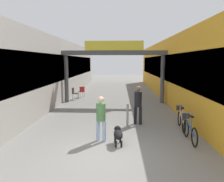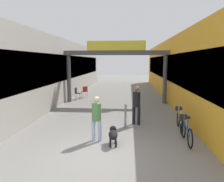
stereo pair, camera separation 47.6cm
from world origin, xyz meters
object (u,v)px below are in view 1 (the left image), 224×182
(bollard_post_metal, at_px, (127,115))
(bicycle_blue_nearest, at_px, (189,129))
(bicycle_silver_second, at_px, (181,119))
(cafe_chair_red_farther, at_px, (82,91))
(pedestrian_companion, at_px, (138,102))
(dog_on_leash, at_px, (118,134))
(cafe_chair_black_nearer, at_px, (74,93))
(pedestrian_with_dog, at_px, (101,116))

(bollard_post_metal, bearing_deg, bicycle_blue_nearest, -35.35)
(bicycle_silver_second, height_order, cafe_chair_red_farther, bicycle_silver_second)
(bicycle_blue_nearest, bearing_deg, bicycle_silver_second, 86.28)
(pedestrian_companion, relative_size, cafe_chair_red_farther, 2.00)
(dog_on_leash, relative_size, bicycle_blue_nearest, 0.48)
(bicycle_blue_nearest, bearing_deg, dog_on_leash, -169.44)
(dog_on_leash, xyz_separation_m, cafe_chair_red_farther, (-3.01, 9.71, 0.17))
(cafe_chair_black_nearer, bearing_deg, bicycle_silver_second, -48.48)
(bicycle_blue_nearest, distance_m, cafe_chair_red_farther, 10.80)
(bicycle_blue_nearest, relative_size, bollard_post_metal, 1.62)
(dog_on_leash, relative_size, bollard_post_metal, 0.78)
(pedestrian_with_dog, distance_m, bollard_post_metal, 2.07)
(pedestrian_with_dog, distance_m, bicycle_blue_nearest, 3.26)
(dog_on_leash, distance_m, bicycle_silver_second, 3.30)
(pedestrian_companion, height_order, cafe_chair_red_farther, pedestrian_companion)
(bicycle_silver_second, height_order, cafe_chair_black_nearer, bicycle_silver_second)
(bicycle_blue_nearest, relative_size, bicycle_silver_second, 1.00)
(cafe_chair_black_nearer, height_order, cafe_chair_red_farther, same)
(pedestrian_companion, height_order, bicycle_silver_second, pedestrian_companion)
(dog_on_leash, relative_size, cafe_chair_black_nearer, 0.92)
(bicycle_silver_second, relative_size, cafe_chair_red_farther, 1.90)
(dog_on_leash, relative_size, bicycle_silver_second, 0.48)
(pedestrian_companion, height_order, bicycle_blue_nearest, pedestrian_companion)
(dog_on_leash, bearing_deg, pedestrian_with_dog, 154.59)
(bicycle_blue_nearest, height_order, cafe_chair_red_farther, bicycle_blue_nearest)
(pedestrian_companion, bearing_deg, bicycle_blue_nearest, -49.46)
(bicycle_silver_second, distance_m, bollard_post_metal, 2.31)
(bollard_post_metal, xyz_separation_m, cafe_chair_red_farther, (-3.40, 7.66, 0.01))
(dog_on_leash, height_order, cafe_chair_black_nearer, cafe_chair_black_nearer)
(dog_on_leash, xyz_separation_m, bicycle_blue_nearest, (2.60, 0.48, 0.07))
(cafe_chair_black_nearer, bearing_deg, pedestrian_with_dog, -71.87)
(bicycle_silver_second, xyz_separation_m, bollard_post_metal, (-2.31, 0.14, 0.09))
(dog_on_leash, height_order, bicycle_blue_nearest, bicycle_blue_nearest)
(bicycle_blue_nearest, bearing_deg, bollard_post_metal, 144.65)
(bicycle_silver_second, bearing_deg, bollard_post_metal, 176.45)
(pedestrian_with_dog, distance_m, pedestrian_companion, 2.67)
(cafe_chair_black_nearer, bearing_deg, pedestrian_companion, -55.79)
(cafe_chair_black_nearer, relative_size, cafe_chair_red_farther, 1.00)
(pedestrian_companion, distance_m, cafe_chair_black_nearer, 7.64)
(pedestrian_with_dog, xyz_separation_m, cafe_chair_red_farther, (-2.39, 9.42, -0.40))
(cafe_chair_black_nearer, distance_m, cafe_chair_red_farther, 0.99)
(pedestrian_with_dog, relative_size, dog_on_leash, 2.02)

